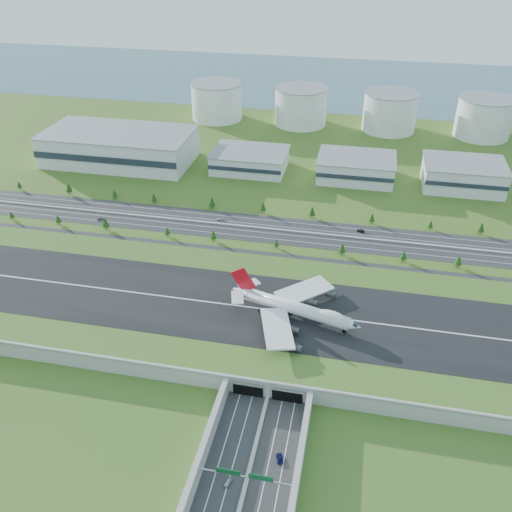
% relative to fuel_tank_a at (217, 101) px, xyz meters
% --- Properties ---
extents(ground, '(1200.00, 1200.00, 0.00)m').
position_rel_fuel_tank_a_xyz_m(ground, '(120.00, -310.00, -17.50)').
color(ground, '#3C5D1D').
rests_on(ground, ground).
extents(airfield_deck, '(520.00, 100.00, 9.20)m').
position_rel_fuel_tank_a_xyz_m(airfield_deck, '(120.00, -310.09, -13.38)').
color(airfield_deck, gray).
rests_on(airfield_deck, ground).
extents(underpass_road, '(38.80, 120.40, 8.00)m').
position_rel_fuel_tank_a_xyz_m(underpass_road, '(120.00, -409.42, -14.07)').
color(underpass_road, '#28282B').
rests_on(underpass_road, ground).
extents(sign_gantry_near, '(38.70, 0.70, 9.80)m').
position_rel_fuel_tank_a_xyz_m(sign_gantry_near, '(120.00, -405.04, -10.55)').
color(sign_gantry_near, gray).
rests_on(sign_gantry_near, ground).
extents(north_expressway, '(560.00, 36.00, 0.12)m').
position_rel_fuel_tank_a_xyz_m(north_expressway, '(120.00, -215.00, -17.44)').
color(north_expressway, '#28282B').
rests_on(north_expressway, ground).
extents(tree_row, '(504.86, 48.67, 8.41)m').
position_rel_fuel_tank_a_xyz_m(tree_row, '(141.05, -215.01, -12.69)').
color(tree_row, '#3D2819').
rests_on(tree_row, ground).
extents(hangar_west, '(120.00, 60.00, 25.00)m').
position_rel_fuel_tank_a_xyz_m(hangar_west, '(-50.00, -125.00, -5.00)').
color(hangar_west, silver).
rests_on(hangar_west, ground).
extents(hangar_mid_a, '(58.00, 42.00, 15.00)m').
position_rel_fuel_tank_a_xyz_m(hangar_mid_a, '(60.00, -120.00, -10.00)').
color(hangar_mid_a, silver).
rests_on(hangar_mid_a, ground).
extents(hangar_mid_b, '(58.00, 42.00, 17.00)m').
position_rel_fuel_tank_a_xyz_m(hangar_mid_b, '(145.00, -120.00, -9.00)').
color(hangar_mid_b, silver).
rests_on(hangar_mid_b, ground).
extents(hangar_mid_c, '(58.00, 42.00, 19.00)m').
position_rel_fuel_tank_a_xyz_m(hangar_mid_c, '(225.00, -120.00, -8.00)').
color(hangar_mid_c, silver).
rests_on(hangar_mid_c, ground).
extents(fuel_tank_a, '(50.00, 50.00, 35.00)m').
position_rel_fuel_tank_a_xyz_m(fuel_tank_a, '(0.00, 0.00, 0.00)').
color(fuel_tank_a, silver).
rests_on(fuel_tank_a, ground).
extents(fuel_tank_b, '(50.00, 50.00, 35.00)m').
position_rel_fuel_tank_a_xyz_m(fuel_tank_b, '(85.00, 0.00, 0.00)').
color(fuel_tank_b, silver).
rests_on(fuel_tank_b, ground).
extents(fuel_tank_c, '(50.00, 50.00, 35.00)m').
position_rel_fuel_tank_a_xyz_m(fuel_tank_c, '(170.00, 0.00, 0.00)').
color(fuel_tank_c, silver).
rests_on(fuel_tank_c, ground).
extents(fuel_tank_d, '(50.00, 50.00, 35.00)m').
position_rel_fuel_tank_a_xyz_m(fuel_tank_d, '(255.00, 0.00, 0.00)').
color(fuel_tank_d, silver).
rests_on(fuel_tank_d, ground).
extents(bay_water, '(1200.00, 260.00, 0.06)m').
position_rel_fuel_tank_a_xyz_m(bay_water, '(120.00, 170.00, -17.47)').
color(bay_water, '#3B6071').
rests_on(bay_water, ground).
extents(boeing_747, '(67.64, 63.12, 21.36)m').
position_rel_fuel_tank_a_xyz_m(boeing_747, '(124.23, -313.23, -3.45)').
color(boeing_747, silver).
rests_on(boeing_747, airfield_deck).
extents(car_0, '(3.01, 4.77, 1.51)m').
position_rel_fuel_tank_a_xyz_m(car_0, '(113.61, -403.91, -16.62)').
color(car_0, '#B3B3B8').
rests_on(car_0, ground).
extents(car_2, '(3.63, 5.43, 1.38)m').
position_rel_fuel_tank_a_xyz_m(car_2, '(130.38, -389.95, -16.69)').
color(car_2, '#0D0E43').
rests_on(car_2, ground).
extents(car_4, '(5.37, 3.46, 1.70)m').
position_rel_fuel_tank_a_xyz_m(car_4, '(-21.09, -225.61, -16.53)').
color(car_4, '#57565B').
rests_on(car_4, ground).
extents(car_5, '(5.34, 3.39, 1.66)m').
position_rel_fuel_tank_a_xyz_m(car_5, '(153.08, -206.31, -16.55)').
color(car_5, black).
rests_on(car_5, ground).
extents(car_7, '(5.17, 2.83, 1.42)m').
position_rel_fuel_tank_a_xyz_m(car_7, '(58.63, -209.27, -16.67)').
color(car_7, silver).
rests_on(car_7, ground).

